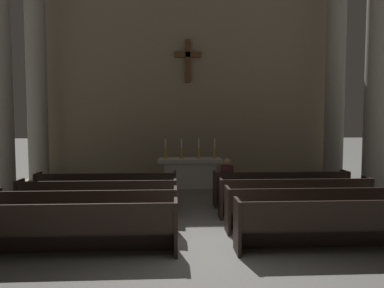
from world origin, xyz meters
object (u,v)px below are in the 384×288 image
(pew_left_row_1, at_px, (70,229))
(candlestick_inner_left, at_px, (181,152))
(pew_right_row_1, at_px, (338,225))
(candlestick_inner_right, at_px, (199,152))
(pew_left_row_2, at_px, (86,212))
(altar, at_px, (190,172))
(candlestick_outer_right, at_px, (215,152))
(pew_right_row_3, at_px, (295,197))
(pew_left_row_3, at_px, (98,200))
(candlestick_outer_left, at_px, (165,152))
(column_right_third, at_px, (335,87))
(pew_right_row_4, at_px, (281,188))
(column_left_third, at_px, (37,86))
(lone_worshipper, at_px, (226,181))
(column_right_second, at_px, (377,78))
(pew_right_row_2, at_px, (313,209))
(pew_left_row_4, at_px, (107,190))

(pew_left_row_1, bearing_deg, candlestick_inner_left, 71.71)
(pew_right_row_1, relative_size, candlestick_inner_right, 5.41)
(pew_right_row_1, bearing_deg, pew_left_row_2, 166.52)
(altar, bearing_deg, candlestick_outer_right, -0.00)
(pew_right_row_3, bearing_deg, pew_right_row_1, -90.00)
(pew_left_row_3, distance_m, candlestick_outer_left, 4.24)
(pew_right_row_1, height_order, pew_right_row_3, same)
(column_right_third, height_order, altar, column_right_third)
(pew_left_row_2, height_order, pew_right_row_4, same)
(column_left_third, bearing_deg, pew_right_row_1, -41.75)
(candlestick_outer_right, bearing_deg, lone_worshipper, -90.00)
(pew_right_row_1, relative_size, column_right_second, 0.50)
(pew_right_row_4, height_order, candlestick_outer_right, candlestick_outer_right)
(column_right_third, xyz_separation_m, altar, (-5.39, -0.75, -3.01))
(altar, bearing_deg, candlestick_inner_right, -0.00)
(pew_left_row_1, height_order, pew_right_row_2, same)
(pew_right_row_2, height_order, column_right_third, column_right_third)
(pew_right_row_4, xyz_separation_m, column_right_third, (3.06, 3.54, 3.07))
(pew_right_row_1, relative_size, pew_right_row_3, 1.00)
(pew_right_row_4, bearing_deg, pew_left_row_1, -144.27)
(candlestick_outer_left, bearing_deg, column_right_third, 6.88)
(pew_right_row_2, relative_size, altar, 1.66)
(pew_left_row_1, bearing_deg, pew_right_row_3, 25.62)
(pew_right_row_4, xyz_separation_m, candlestick_inner_right, (-2.03, 2.79, 0.75))
(pew_left_row_1, distance_m, pew_left_row_2, 1.12)
(column_left_third, bearing_deg, candlestick_inner_right, -7.53)
(pew_right_row_3, height_order, column_right_third, column_right_third)
(pew_left_row_3, relative_size, pew_right_row_1, 1.00)
(pew_right_row_3, height_order, column_left_third, column_left_third)
(pew_left_row_2, relative_size, candlestick_inner_right, 5.41)
(candlestick_outer_left, bearing_deg, altar, 0.00)
(pew_right_row_2, relative_size, column_left_third, 0.50)
(pew_right_row_1, relative_size, column_right_third, 0.50)
(pew_right_row_3, xyz_separation_m, column_left_third, (-7.72, 4.65, 3.07))
(pew_left_row_3, height_order, pew_right_row_2, same)
(pew_right_row_3, relative_size, candlestick_inner_right, 5.41)
(pew_right_row_1, distance_m, candlestick_inner_right, 6.50)
(pew_right_row_1, xyz_separation_m, candlestick_inner_left, (-2.63, 6.13, 0.75))
(pew_left_row_2, distance_m, pew_right_row_3, 4.79)
(pew_left_row_1, relative_size, candlestick_inner_left, 5.41)
(column_left_third, bearing_deg, column_right_third, 0.00)
(pew_left_row_2, bearing_deg, column_right_second, 21.45)
(pew_left_row_3, bearing_deg, candlestick_outer_right, 50.83)
(pew_left_row_4, xyz_separation_m, pew_right_row_1, (4.66, -3.35, 0.00))
(pew_left_row_2, bearing_deg, altar, 65.11)
(pew_right_row_2, bearing_deg, column_right_third, 62.07)
(candlestick_inner_left, bearing_deg, pew_left_row_2, -112.01)
(pew_left_row_3, relative_size, column_right_third, 0.50)
(altar, relative_size, candlestick_outer_right, 3.27)
(pew_right_row_3, distance_m, candlestick_inner_left, 4.76)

